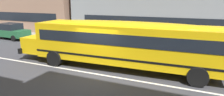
# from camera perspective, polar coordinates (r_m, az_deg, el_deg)

# --- Properties ---
(ground_plane) EXTENTS (400.00, 400.00, 0.00)m
(ground_plane) POSITION_cam_1_polar(r_m,az_deg,el_deg) (10.89, -5.04, -7.64)
(ground_plane) COLOR #38383D
(sidewalk_far) EXTENTS (120.00, 3.00, 0.01)m
(sidewalk_far) POSITION_cam_1_polar(r_m,az_deg,el_deg) (17.91, 6.99, 0.99)
(sidewalk_far) COLOR gray
(sidewalk_far) RESTS_ON ground_plane
(lane_centreline) EXTENTS (110.00, 0.16, 0.01)m
(lane_centreline) POSITION_cam_1_polar(r_m,az_deg,el_deg) (10.89, -5.04, -7.63)
(lane_centreline) COLOR silver
(lane_centreline) RESTS_ON ground_plane
(school_bus) EXTENTS (12.70, 3.08, 2.82)m
(school_bus) POSITION_cam_1_polar(r_m,az_deg,el_deg) (11.41, 2.23, 2.20)
(school_bus) COLOR yellow
(school_bus) RESTS_ON ground_plane
(parked_car_green_under_tree) EXTENTS (3.97, 2.01, 1.64)m
(parked_car_green_under_tree) POSITION_cam_1_polar(r_m,az_deg,el_deg) (23.03, -27.73, 4.51)
(parked_car_green_under_tree) COLOR #236038
(parked_car_green_under_tree) RESTS_ON ground_plane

